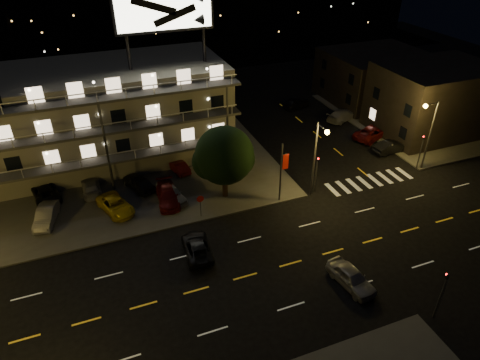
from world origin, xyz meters
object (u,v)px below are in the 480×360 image
object	(u,v)px
lot_car_4	(171,194)
road_car_east	(351,277)
tree	(224,157)
lot_car_7	(91,186)
road_car_west	(197,247)
lot_car_2	(116,205)
side_car_0	(391,147)

from	to	relation	value
lot_car_4	road_car_east	world-z (taller)	lot_car_4
tree	lot_car_4	distance (m)	6.44
lot_car_4	road_car_east	bearing A→B (deg)	-72.37
lot_car_7	road_car_west	distance (m)	14.62
lot_car_7	lot_car_2	bearing A→B (deg)	113.19
tree	road_car_west	size ratio (longest dim) A/B	1.60
side_car_0	road_car_west	distance (m)	27.83
lot_car_4	lot_car_7	world-z (taller)	lot_car_4
lot_car_4	road_car_west	size ratio (longest dim) A/B	0.91
lot_car_7	road_car_east	bearing A→B (deg)	129.77
lot_car_7	lot_car_4	bearing A→B (deg)	148.34
lot_car_2	tree	bearing A→B (deg)	-26.77
lot_car_4	lot_car_2	bearing A→B (deg)	164.24
tree	side_car_0	bearing A→B (deg)	4.41
lot_car_2	lot_car_7	xyz separation A→B (m)	(-1.89, 4.23, -0.01)
lot_car_2	road_car_west	size ratio (longest dim) A/B	1.00
side_car_0	road_car_west	bearing A→B (deg)	106.29
lot_car_2	lot_car_4	size ratio (longest dim) A/B	1.10
tree	lot_car_2	distance (m)	11.22
tree	side_car_0	xyz separation A→B (m)	(21.50, 1.66, -3.84)
lot_car_4	side_car_0	distance (m)	26.63
lot_car_2	lot_car_7	size ratio (longest dim) A/B	1.06
lot_car_7	road_car_east	xyz separation A→B (m)	(17.39, -20.27, -0.05)
lot_car_2	side_car_0	world-z (taller)	side_car_0
lot_car_7	road_car_east	size ratio (longest dim) A/B	1.01
lot_car_7	side_car_0	distance (m)	34.09
lot_car_4	lot_car_7	xyz separation A→B (m)	(-7.24, 4.32, -0.08)
lot_car_4	lot_car_7	size ratio (longest dim) A/B	0.96
lot_car_2	side_car_0	xyz separation A→B (m)	(31.99, 0.35, -0.07)
lot_car_7	road_car_west	bearing A→B (deg)	119.73
lot_car_2	side_car_0	distance (m)	31.99
lot_car_4	side_car_0	world-z (taller)	lot_car_4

